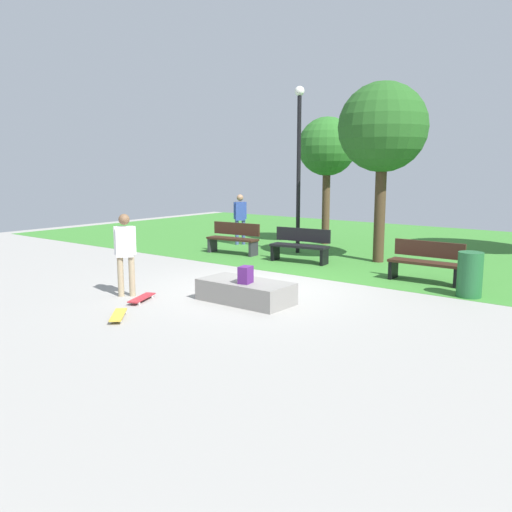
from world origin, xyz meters
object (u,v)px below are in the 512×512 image
object	(u,v)px
tree_broad_elm	(383,129)
skateboard_spare	(118,315)
lamp_post	(299,155)
tree_young_birch	(327,148)
pedestrian_with_backpack	(240,215)
park_bench_by_oak	(300,245)
concrete_ledge	(246,291)
backpack_on_ledge	(246,275)
skateboard_by_ledge	(142,298)
skater_performing_trick	(125,249)
park_bench_far_left	(234,238)
trash_bin	(470,275)
park_bench_far_right	(426,261)

from	to	relation	value
tree_broad_elm	skateboard_spare	bearing A→B (deg)	-97.73
tree_broad_elm	lamp_post	bearing A→B (deg)	-179.78
skateboard_spare	tree_young_birch	world-z (taller)	tree_young_birch
lamp_post	pedestrian_with_backpack	distance (m)	3.13
park_bench_by_oak	tree_broad_elm	size ratio (longest dim) A/B	0.35
park_bench_by_oak	pedestrian_with_backpack	distance (m)	3.83
tree_broad_elm	tree_young_birch	size ratio (longest dim) A/B	1.14
concrete_ledge	backpack_on_ledge	distance (m)	0.42
skateboard_by_ledge	park_bench_by_oak	bearing A→B (deg)	89.46
concrete_ledge	skater_performing_trick	bearing A→B (deg)	-153.60
park_bench_far_left	tree_young_birch	xyz separation A→B (m)	(1.09, 3.44, 2.68)
concrete_ledge	skateboard_spare	distance (m)	2.44
skater_performing_trick	skateboard_spare	bearing A→B (deg)	-44.03
tree_broad_elm	trash_bin	xyz separation A→B (m)	(3.17, -2.60, -3.08)
trash_bin	skateboard_spare	bearing A→B (deg)	-128.83
trash_bin	tree_young_birch	bearing A→B (deg)	142.25
park_bench_far_left	lamp_post	size ratio (longest dim) A/B	0.34
concrete_ledge	skateboard_spare	xyz separation A→B (m)	(-1.00, -2.22, -0.14)
tree_broad_elm	park_bench_far_right	bearing A→B (deg)	-41.78
park_bench_far_left	lamp_post	bearing A→B (deg)	43.58
tree_broad_elm	pedestrian_with_backpack	distance (m)	5.68
backpack_on_ledge	trash_bin	bearing A→B (deg)	-56.35
park_bench_far_left	trash_bin	bearing A→B (deg)	-10.00
skater_performing_trick	tree_young_birch	world-z (taller)	tree_young_birch
concrete_ledge	lamp_post	distance (m)	6.74
backpack_on_ledge	skater_performing_trick	xyz separation A→B (m)	(-2.30, -0.93, 0.39)
pedestrian_with_backpack	park_bench_far_right	bearing A→B (deg)	-16.14
backpack_on_ledge	park_bench_far_left	size ratio (longest dim) A/B	0.20
skateboard_spare	park_bench_far_right	world-z (taller)	park_bench_far_right
skater_performing_trick	concrete_ledge	bearing A→B (deg)	26.40
skateboard_spare	tree_broad_elm	size ratio (longest dim) A/B	0.15
tree_broad_elm	lamp_post	distance (m)	2.68
skateboard_spare	park_bench_by_oak	size ratio (longest dim) A/B	0.44
concrete_ledge	tree_broad_elm	world-z (taller)	tree_broad_elm
park_bench_far_left	skateboard_by_ledge	bearing A→B (deg)	-67.22
concrete_ledge	tree_young_birch	xyz separation A→B (m)	(-2.83, 7.75, 2.95)
backpack_on_ledge	skater_performing_trick	world-z (taller)	skater_performing_trick
park_bench_by_oak	tree_young_birch	size ratio (longest dim) A/B	0.40
skateboard_spare	park_bench_far_left	size ratio (longest dim) A/B	0.44
skateboard_by_ledge	skateboard_spare	xyz separation A→B (m)	(0.63, -1.05, 0.00)
park_bench_by_oak	pedestrian_with_backpack	xyz separation A→B (m)	(-3.43, 1.61, 0.51)
concrete_ledge	park_bench_by_oak	world-z (taller)	park_bench_by_oak
tree_broad_elm	park_bench_by_oak	bearing A→B (deg)	-140.78
park_bench_far_right	trash_bin	size ratio (longest dim) A/B	1.78
concrete_ledge	lamp_post	size ratio (longest dim) A/B	0.38
skateboard_by_ledge	pedestrian_with_backpack	world-z (taller)	pedestrian_with_backpack
concrete_ledge	skateboard_spare	bearing A→B (deg)	-114.12
skateboard_by_ledge	tree_broad_elm	bearing A→B (deg)	76.05
concrete_ledge	skater_performing_trick	distance (m)	2.55
skateboard_by_ledge	concrete_ledge	bearing A→B (deg)	35.87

